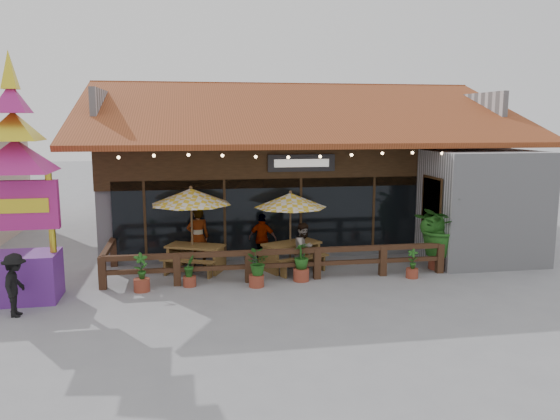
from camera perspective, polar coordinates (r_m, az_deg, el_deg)
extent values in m
plane|color=gray|center=(16.64, 5.16, -6.59)|extent=(100.00, 100.00, 0.00)
cube|color=#B5B5BB|center=(22.98, 0.79, 2.93)|extent=(14.00, 10.00, 4.00)
cube|color=#3D2713|center=(17.64, -1.02, 4.93)|extent=(11.00, 0.16, 1.60)
cube|color=black|center=(17.83, -1.00, -0.54)|extent=(10.00, 0.12, 2.40)
cube|color=#F3C56D|center=(18.02, -1.09, -0.43)|extent=(9.80, 0.05, 2.20)
cube|color=#B5B5BB|center=(18.85, 20.35, 0.34)|extent=(3.50, 2.70, 3.60)
cube|color=red|center=(17.85, 15.58, 0.76)|extent=(0.06, 1.20, 1.50)
cube|color=#3D2713|center=(17.85, 15.55, 0.76)|extent=(0.04, 1.34, 1.64)
cube|color=#954321|center=(19.42, 2.71, 10.34)|extent=(15.50, 7.05, 2.37)
cube|color=#954321|center=(26.30, -0.59, 10.06)|extent=(15.50, 7.05, 2.37)
cube|color=#954321|center=(22.89, 0.81, 12.99)|extent=(15.50, 0.30, 0.12)
cube|color=#B5B5BB|center=(22.65, -17.13, 9.28)|extent=(0.20, 9.00, 1.80)
cube|color=#B5B5BB|center=(25.07, 16.96, 9.25)|extent=(0.20, 9.00, 1.80)
cube|color=black|center=(17.69, 2.25, 4.93)|extent=(2.20, 0.10, 0.55)
cube|color=silver|center=(17.64, 2.29, 4.92)|extent=(1.80, 0.02, 0.25)
cube|color=#3D2713|center=(17.64, -13.93, -0.91)|extent=(0.08, 0.08, 2.40)
cube|color=#3D2713|center=(17.63, -5.80, -0.69)|extent=(0.08, 0.08, 2.40)
cube|color=#3D2713|center=(17.96, 2.18, -0.47)|extent=(0.08, 0.08, 2.40)
cube|color=#3D2713|center=(18.63, 9.73, -0.24)|extent=(0.08, 0.08, 2.40)
sphere|color=#EABC81|center=(15.69, -16.52, 5.29)|extent=(0.09, 0.09, 0.09)
sphere|color=#EABC81|center=(15.60, -13.05, 5.56)|extent=(0.09, 0.09, 0.09)
sphere|color=#EABC81|center=(15.58, -9.54, 5.70)|extent=(0.09, 0.09, 0.09)
sphere|color=#EABC81|center=(15.61, -6.04, 5.68)|extent=(0.09, 0.09, 0.09)
sphere|color=#EABC81|center=(15.70, -2.55, 5.58)|extent=(0.09, 0.09, 0.09)
sphere|color=#EABC81|center=(15.85, 0.87, 5.53)|extent=(0.09, 0.09, 0.09)
sphere|color=#EABC81|center=(16.04, 4.23, 5.59)|extent=(0.09, 0.09, 0.09)
sphere|color=#EABC81|center=(16.29, 7.49, 5.73)|extent=(0.09, 0.09, 0.09)
sphere|color=#EABC81|center=(16.60, 10.65, 5.84)|extent=(0.09, 0.09, 0.09)
sphere|color=#EABC81|center=(16.95, 13.68, 5.84)|extent=(0.09, 0.09, 0.09)
sphere|color=#EABC81|center=(17.34, 16.57, 5.70)|extent=(0.09, 0.09, 0.09)
cube|color=#412617|center=(15.70, -18.07, -6.29)|extent=(0.20, 0.20, 0.90)
cube|color=#412617|center=(15.52, -10.71, -6.16)|extent=(0.20, 0.20, 0.90)
cube|color=#412617|center=(15.60, -3.31, -5.93)|extent=(0.20, 0.20, 0.90)
cube|color=#412617|center=(15.93, 3.89, -5.61)|extent=(0.20, 0.20, 0.90)
cube|color=#412617|center=(16.50, 10.69, -5.23)|extent=(0.20, 0.20, 0.90)
cube|color=#412617|center=(17.20, 16.34, -4.85)|extent=(0.20, 0.20, 0.90)
cube|color=#412617|center=(15.62, -0.03, -4.38)|extent=(9.80, 0.16, 0.14)
cube|color=#412617|center=(15.72, -0.03, -5.79)|extent=(9.80, 0.12, 0.12)
cube|color=#412617|center=(16.80, -17.53, -3.84)|extent=(0.16, 2.50, 0.14)
cube|color=#412617|center=(18.00, -16.97, -4.26)|extent=(0.20, 0.20, 0.90)
cylinder|color=brown|center=(16.78, -9.19, -2.21)|extent=(0.06, 0.06, 2.46)
cone|color=gold|center=(16.60, -9.28, 1.42)|extent=(3.09, 3.09, 0.48)
sphere|color=brown|center=(16.57, -9.31, 2.33)|extent=(0.11, 0.11, 0.11)
cylinder|color=black|center=(17.06, -9.08, -6.16)|extent=(0.47, 0.47, 0.06)
cylinder|color=brown|center=(17.04, 1.09, -2.24)|extent=(0.06, 0.06, 2.27)
cone|color=gold|center=(16.87, 1.10, 1.05)|extent=(2.51, 2.51, 0.44)
sphere|color=brown|center=(16.84, 1.10, 1.88)|extent=(0.10, 0.10, 0.10)
cylinder|color=black|center=(17.30, 1.07, -5.83)|extent=(0.43, 0.43, 0.06)
cube|color=brown|center=(16.78, -8.84, -3.75)|extent=(1.88, 1.43, 0.06)
cube|color=brown|center=(17.17, -11.09, -4.86)|extent=(0.39, 0.71, 0.79)
cube|color=brown|center=(16.59, -6.43, -5.25)|extent=(0.39, 0.71, 0.79)
cube|color=brown|center=(16.33, -9.63, -5.28)|extent=(1.67, 0.98, 0.05)
cube|color=brown|center=(17.37, -8.04, -4.36)|extent=(1.67, 0.98, 0.05)
cube|color=brown|center=(16.80, 1.22, -3.54)|extent=(1.94, 1.48, 0.07)
cube|color=brown|center=(16.47, -0.98, -5.25)|extent=(0.40, 0.74, 0.81)
cube|color=brown|center=(17.34, 3.29, -4.52)|extent=(0.40, 0.74, 0.81)
cube|color=brown|center=(16.40, 2.44, -5.04)|extent=(1.73, 1.01, 0.05)
cube|color=brown|center=(17.36, 0.06, -4.23)|extent=(1.73, 1.01, 0.05)
cube|color=#612588|center=(15.41, -25.07, -6.35)|extent=(1.66, 1.26, 1.23)
cube|color=#AA1F73|center=(15.05, -25.55, 0.46)|extent=(1.85, 0.28, 1.23)
cube|color=gold|center=(14.91, -25.70, 0.38)|extent=(1.44, 0.05, 0.36)
cylinder|color=gold|center=(14.89, -22.84, -0.24)|extent=(0.16, 0.16, 2.06)
pyramid|color=#AA1F73|center=(14.91, -26.00, 6.73)|extent=(2.50, 2.50, 0.82)
pyramid|color=gold|center=(14.91, -26.18, 9.29)|extent=(1.77, 1.77, 0.72)
pyramid|color=#AA1F73|center=(14.93, -26.37, 11.85)|extent=(1.15, 1.15, 0.72)
pyramid|color=gold|center=(15.00, -26.58, 14.78)|extent=(0.52, 0.52, 0.93)
cylinder|color=brown|center=(17.70, 16.22, -5.21)|extent=(0.61, 0.61, 0.45)
imported|color=#255E1B|center=(17.46, 16.38, -1.60)|extent=(2.15, 2.08, 1.82)
sphere|color=#255E1B|center=(17.50, 16.93, -2.75)|extent=(0.61, 0.61, 0.61)
sphere|color=#255E1B|center=(17.56, 15.80, -1.98)|extent=(0.53, 0.53, 0.53)
imported|color=#3D2713|center=(17.26, -8.57, -2.83)|extent=(0.73, 0.51, 1.90)
imported|color=#3D2713|center=(16.17, 2.52, -4.12)|extent=(0.97, 0.97, 1.59)
imported|color=#3D2713|center=(17.57, -1.83, -3.00)|extent=(1.02, 0.77, 1.60)
imported|color=black|center=(14.26, -25.93, -7.07)|extent=(0.57, 0.98, 1.51)
cylinder|color=brown|center=(15.28, -14.24, -7.61)|extent=(0.43, 0.43, 0.35)
imported|color=#255E1B|center=(15.14, -14.32, -5.69)|extent=(0.43, 0.35, 0.71)
cylinder|color=brown|center=(15.46, -9.42, -7.35)|extent=(0.36, 0.36, 0.29)
imported|color=#255E1B|center=(15.35, -9.47, -5.77)|extent=(0.37, 0.40, 0.60)
cylinder|color=brown|center=(15.23, -2.47, -7.40)|extent=(0.42, 0.42, 0.34)
imported|color=#255E1B|center=(15.09, -2.49, -5.53)|extent=(0.82, 0.80, 0.69)
cylinder|color=brown|center=(15.77, 2.23, -6.77)|extent=(0.45, 0.45, 0.36)
imported|color=#255E1B|center=(15.62, 2.24, -4.80)|extent=(0.57, 0.57, 0.75)
cylinder|color=brown|center=(16.51, 13.63, -6.43)|extent=(0.35, 0.35, 0.28)
imported|color=#255E1B|center=(16.40, 13.68, -4.97)|extent=(0.37, 0.35, 0.58)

